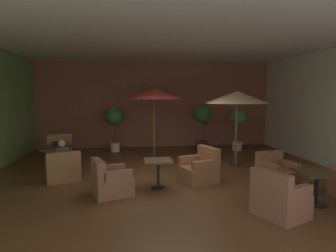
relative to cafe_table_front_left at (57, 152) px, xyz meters
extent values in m
cube|color=brown|center=(3.15, -1.47, -0.55)|extent=(9.97, 10.30, 0.02)
cube|color=brown|center=(3.15, 3.64, 1.25)|extent=(9.97, 0.08, 3.59)
cube|color=silver|center=(3.15, -1.47, 3.08)|extent=(9.97, 10.30, 0.06)
cylinder|color=black|center=(0.00, 0.00, -0.53)|extent=(0.39, 0.39, 0.02)
cylinder|color=black|center=(0.00, 0.00, -0.22)|extent=(0.07, 0.07, 0.64)
cube|color=#4D391B|center=(0.00, 0.00, 0.12)|extent=(0.84, 0.84, 0.03)
cube|color=olive|center=(-0.21, 1.12, -0.33)|extent=(0.91, 0.90, 0.43)
cube|color=olive|center=(-0.26, 1.41, 0.12)|extent=(0.80, 0.31, 0.46)
cube|color=olive|center=(0.12, 1.13, -0.01)|extent=(0.24, 0.61, 0.21)
cube|color=olive|center=(-0.53, 1.01, -0.01)|extent=(0.24, 0.61, 0.21)
cube|color=#905F39|center=(0.39, -1.07, -0.34)|extent=(1.01, 0.95, 0.40)
cube|color=#905F39|center=(0.49, -1.33, 0.06)|extent=(0.82, 0.43, 0.39)
cube|color=#905F39|center=(0.06, -1.15, -0.02)|extent=(0.32, 0.57, 0.23)
cube|color=#905F39|center=(0.70, -0.91, -0.02)|extent=(0.32, 0.57, 0.23)
cylinder|color=black|center=(5.84, -3.43, -0.53)|extent=(0.43, 0.43, 0.02)
cylinder|color=black|center=(5.84, -3.43, -0.22)|extent=(0.07, 0.07, 0.64)
cube|color=#47311A|center=(5.84, -3.43, 0.12)|extent=(0.77, 0.77, 0.03)
cube|color=brown|center=(5.57, -2.38, -0.31)|extent=(0.88, 0.94, 0.46)
cube|color=brown|center=(5.50, -2.08, 0.11)|extent=(0.72, 0.34, 0.38)
cube|color=brown|center=(5.86, -2.35, 0.01)|extent=(0.29, 0.63, 0.19)
cube|color=brown|center=(5.31, -2.49, 0.01)|extent=(0.29, 0.63, 0.19)
cube|color=#915A47|center=(4.86, -3.88, -0.33)|extent=(1.01, 1.05, 0.43)
cube|color=#915A47|center=(4.60, -3.99, 0.11)|extent=(0.49, 0.81, 0.44)
cube|color=#915A47|center=(4.76, -3.55, -0.01)|extent=(0.58, 0.37, 0.21)
cube|color=#915A47|center=(5.04, -4.17, -0.01)|extent=(0.58, 0.37, 0.21)
cylinder|color=black|center=(2.79, -2.01, -0.53)|extent=(0.33, 0.33, 0.02)
cylinder|color=black|center=(2.79, -2.01, -0.22)|extent=(0.07, 0.07, 0.64)
cube|color=#4E321B|center=(2.79, -2.01, 0.12)|extent=(0.66, 0.66, 0.03)
cube|color=brown|center=(1.75, -2.36, -0.34)|extent=(0.98, 0.93, 0.41)
cube|color=brown|center=(1.46, -2.45, 0.07)|extent=(0.39, 0.73, 0.40)
cube|color=brown|center=(1.70, -2.06, -0.03)|extent=(0.63, 0.32, 0.20)
cube|color=brown|center=(1.89, -2.62, -0.03)|extent=(0.63, 0.32, 0.20)
cube|color=brown|center=(3.83, -1.65, -0.34)|extent=(1.02, 1.02, 0.41)
cube|color=brown|center=(4.12, -1.55, 0.11)|extent=(0.43, 0.82, 0.47)
cube|color=brown|center=(3.89, -1.98, -0.02)|extent=(0.63, 0.33, 0.21)
cube|color=brown|center=(3.68, -1.35, -0.02)|extent=(0.63, 0.33, 0.21)
cylinder|color=#2D2D2D|center=(5.39, -0.04, -0.50)|extent=(0.32, 0.32, 0.08)
cylinder|color=brown|center=(5.39, -0.04, 0.60)|extent=(0.06, 0.06, 2.27)
cone|color=#DEB784|center=(5.39, -0.04, 1.60)|extent=(1.96, 1.96, 0.38)
cylinder|color=#2D2D2D|center=(2.93, 1.29, -0.50)|extent=(0.32, 0.32, 0.08)
cylinder|color=brown|center=(2.93, 1.29, 0.67)|extent=(0.06, 0.06, 2.41)
cone|color=#CD4337|center=(2.93, 1.29, 1.72)|extent=(2.01, 2.01, 0.40)
cylinder|color=#312C33|center=(4.92, 2.53, -0.35)|extent=(0.43, 0.43, 0.39)
cylinder|color=brown|center=(4.92, 2.53, 0.24)|extent=(0.06, 0.06, 0.79)
sphere|color=#2B6528|center=(4.92, 2.53, 0.93)|extent=(0.69, 0.69, 0.69)
cylinder|color=beige|center=(1.49, 2.71, -0.37)|extent=(0.37, 0.37, 0.35)
cylinder|color=brown|center=(1.49, 2.71, 0.18)|extent=(0.06, 0.06, 0.75)
sphere|color=#356F38|center=(1.49, 2.71, 0.85)|extent=(0.68, 0.68, 0.68)
cylinder|color=silver|center=(6.34, 2.42, -0.37)|extent=(0.39, 0.39, 0.34)
cylinder|color=brown|center=(6.34, 2.42, 0.15)|extent=(0.06, 0.06, 0.71)
sphere|color=#497C48|center=(6.34, 2.42, 0.78)|extent=(0.63, 0.63, 0.63)
cube|color=#353A33|center=(0.39, -1.07, 0.10)|extent=(0.37, 0.30, 0.47)
sphere|color=#AF785F|center=(0.39, -1.07, 0.41)|extent=(0.19, 0.19, 0.19)
cylinder|color=silver|center=(0.07, 0.03, 0.19)|extent=(0.08, 0.08, 0.11)
cube|color=#9EA0A5|center=(0.06, -0.02, 0.14)|extent=(0.33, 0.25, 0.01)
cube|color=black|center=(0.04, -0.13, 0.24)|extent=(0.31, 0.04, 0.19)
camera|label=1|loc=(2.24, -8.70, 1.65)|focal=31.17mm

